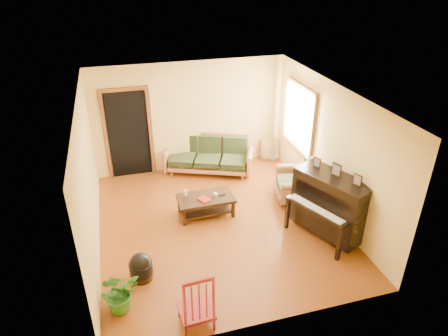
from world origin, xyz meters
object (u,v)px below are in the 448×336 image
object	(u,v)px
sofa	(208,155)
red_chair	(195,297)
armchair	(295,180)
piano	(330,206)
footstool	(141,269)
potted_plant	(119,292)
ceramic_crock	(272,154)
coffee_table	(206,206)

from	to	relation	value
sofa	red_chair	distance (m)	4.51
armchair	piano	distance (m)	1.32
sofa	red_chair	size ratio (longest dim) A/B	2.05
piano	red_chair	size ratio (longest dim) A/B	1.39
piano	footstool	world-z (taller)	piano
footstool	potted_plant	xyz separation A→B (m)	(-0.35, -0.56, 0.14)
armchair	potted_plant	world-z (taller)	armchair
red_chair	ceramic_crock	bearing A→B (deg)	53.05
footstool	red_chair	bearing A→B (deg)	-59.47
red_chair	ceramic_crock	world-z (taller)	red_chair
coffee_table	potted_plant	xyz separation A→B (m)	(-1.78, -2.04, 0.12)
coffee_table	armchair	size ratio (longest dim) A/B	1.24
armchair	footstool	world-z (taller)	armchair
sofa	armchair	xyz separation A→B (m)	(1.48, -1.65, 0.01)
sofa	footstool	world-z (taller)	sofa
armchair	red_chair	distance (m)	3.83
coffee_table	ceramic_crock	distance (m)	2.97
piano	red_chair	world-z (taller)	piano
coffee_table	ceramic_crock	xyz separation A→B (m)	(2.22, 1.97, -0.08)
coffee_table	ceramic_crock	bearing A→B (deg)	41.53
sofa	piano	size ratio (longest dim) A/B	1.48
sofa	armchair	bearing A→B (deg)	-25.63
red_chair	coffee_table	bearing A→B (deg)	69.80
coffee_table	footstool	bearing A→B (deg)	-133.91
potted_plant	piano	bearing A→B (deg)	12.06
coffee_table	armchair	xyz separation A→B (m)	(1.96, 0.09, 0.25)
red_chair	ceramic_crock	size ratio (longest dim) A/B	3.97
coffee_table	potted_plant	size ratio (longest dim) A/B	1.72
red_chair	potted_plant	world-z (taller)	red_chair
coffee_table	red_chair	size ratio (longest dim) A/B	1.12
footstool	piano	bearing A→B (deg)	4.29
red_chair	ceramic_crock	xyz separation A→B (m)	(2.99, 4.57, -0.37)
armchair	piano	xyz separation A→B (m)	(0.08, -1.31, 0.16)
red_chair	sofa	bearing A→B (deg)	70.15
armchair	potted_plant	bearing A→B (deg)	-134.87
ceramic_crock	piano	bearing A→B (deg)	-93.41
sofa	potted_plant	distance (m)	4.40
coffee_table	footstool	distance (m)	2.06
coffee_table	armchair	distance (m)	1.98
coffee_table	potted_plant	distance (m)	2.71
piano	footstool	size ratio (longest dim) A/B	3.67
armchair	red_chair	xyz separation A→B (m)	(-2.73, -2.69, 0.05)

